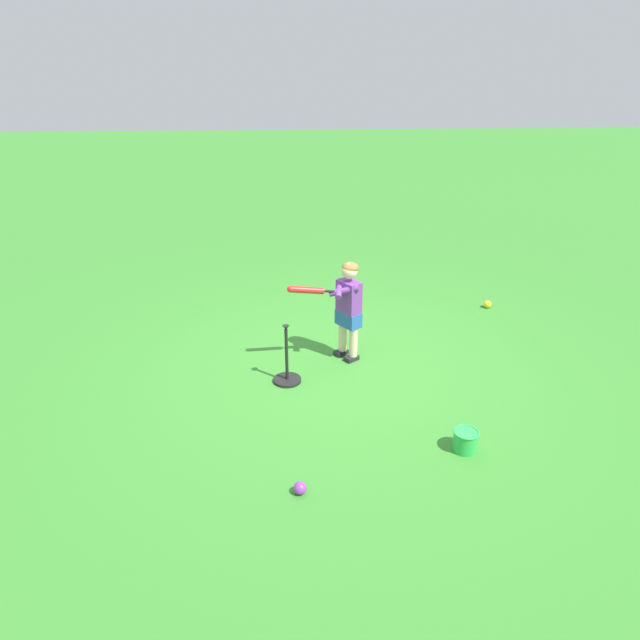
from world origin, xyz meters
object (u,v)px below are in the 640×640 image
(child_batter, at_px, (346,302))
(play_ball_midfield, at_px, (488,304))
(toy_bucket, at_px, (465,440))
(play_ball_center_lawn, at_px, (300,488))
(batting_tee, at_px, (287,372))

(child_batter, relative_size, play_ball_midfield, 10.84)
(play_ball_midfield, height_order, toy_bucket, toy_bucket)
(child_batter, xyz_separation_m, play_ball_center_lawn, (-2.11, 0.54, -0.60))
(play_ball_center_lawn, height_order, batting_tee, batting_tee)
(toy_bucket, bearing_deg, play_ball_midfield, -21.27)
(child_batter, distance_m, play_ball_center_lawn, 2.26)
(play_ball_midfield, distance_m, toy_bucket, 3.11)
(play_ball_center_lawn, xyz_separation_m, toy_bucket, (0.45, -1.38, 0.05))
(toy_bucket, bearing_deg, child_batter, 26.81)
(play_ball_center_lawn, bearing_deg, toy_bucket, -72.03)
(batting_tee, height_order, toy_bucket, batting_tee)
(batting_tee, relative_size, toy_bucket, 2.87)
(play_ball_center_lawn, distance_m, batting_tee, 1.65)
(play_ball_midfield, bearing_deg, toy_bucket, 158.73)
(play_ball_center_lawn, relative_size, batting_tee, 0.16)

